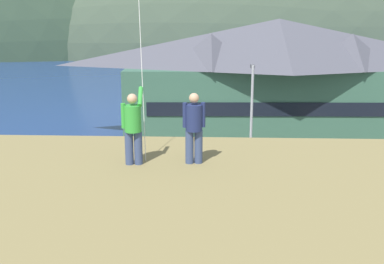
% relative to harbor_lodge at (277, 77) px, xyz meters
% --- Properties ---
extents(parking_lot_pad, '(40.00, 20.00, 0.10)m').
position_rel_harbor_lodge_xyz_m(parking_lot_pad, '(-7.21, -17.25, -5.50)').
color(parking_lot_pad, gray).
rests_on(parking_lot_pad, ground).
extents(bay_water, '(360.00, 84.00, 0.03)m').
position_rel_harbor_lodge_xyz_m(bay_water, '(-7.21, 37.75, -5.53)').
color(bay_water, navy).
rests_on(bay_water, ground).
extents(far_hill_east_peak, '(104.21, 47.27, 58.54)m').
position_rel_harbor_lodge_xyz_m(far_hill_east_peak, '(-13.08, 94.43, -5.55)').
color(far_hill_east_peak, '#42513D').
rests_on(far_hill_east_peak, ground).
extents(far_hill_center_saddle, '(145.76, 64.07, 66.16)m').
position_rel_harbor_lodge_xyz_m(far_hill_center_saddle, '(5.17, 96.60, -5.55)').
color(far_hill_center_saddle, '#42513D').
rests_on(far_hill_center_saddle, ground).
extents(harbor_lodge, '(27.47, 10.54, 10.47)m').
position_rel_harbor_lodge_xyz_m(harbor_lodge, '(0.00, 0.00, 0.00)').
color(harbor_lodge, '#38604C').
rests_on(harbor_lodge, ground).
extents(wharf_dock, '(3.20, 15.13, 0.70)m').
position_rel_harbor_lodge_xyz_m(wharf_dock, '(-8.15, 13.03, -5.20)').
color(wharf_dock, '#70604C').
rests_on(wharf_dock, ground).
extents(moored_boat_wharfside, '(2.58, 7.32, 2.16)m').
position_rel_harbor_lodge_xyz_m(moored_boat_wharfside, '(-11.66, 10.84, -4.83)').
color(moored_boat_wharfside, '#A8A399').
rests_on(moored_boat_wharfside, ground).
extents(moored_boat_outer_mooring, '(3.09, 7.35, 2.16)m').
position_rel_harbor_lodge_xyz_m(moored_boat_outer_mooring, '(-4.68, 14.90, -4.83)').
color(moored_boat_outer_mooring, '#A8A399').
rests_on(moored_boat_outer_mooring, ground).
extents(parked_car_front_row_end, '(4.34, 2.34, 1.82)m').
position_rel_harbor_lodge_xyz_m(parked_car_front_row_end, '(-3.08, -15.97, -4.48)').
color(parked_car_front_row_end, silver).
rests_on(parked_car_front_row_end, parking_lot_pad).
extents(parked_car_mid_row_center, '(4.24, 2.14, 1.82)m').
position_rel_harbor_lodge_xyz_m(parked_car_mid_row_center, '(-1.88, -22.61, -4.48)').
color(parked_car_mid_row_center, black).
rests_on(parked_car_mid_row_center, parking_lot_pad).
extents(parked_car_corner_spot, '(4.35, 2.36, 1.82)m').
position_rel_harbor_lodge_xyz_m(parked_car_corner_spot, '(2.14, -15.58, -4.48)').
color(parked_car_corner_spot, '#236633').
rests_on(parked_car_corner_spot, parking_lot_pad).
extents(parked_car_lone_by_shed, '(4.28, 2.21, 1.82)m').
position_rel_harbor_lodge_xyz_m(parked_car_lone_by_shed, '(-12.51, -21.89, -4.48)').
color(parked_car_lone_by_shed, '#9EA3A8').
rests_on(parked_car_lone_by_shed, parking_lot_pad).
extents(parked_car_front_row_red, '(4.21, 2.08, 1.82)m').
position_rel_harbor_lodge_xyz_m(parked_car_front_row_red, '(-12.64, -15.02, -4.48)').
color(parked_car_front_row_red, '#9EA3A8').
rests_on(parked_car_front_row_red, parking_lot_pad).
extents(parked_car_back_row_left, '(4.33, 2.31, 1.82)m').
position_rel_harbor_lodge_xyz_m(parked_car_back_row_left, '(-7.38, -21.96, -4.48)').
color(parked_car_back_row_left, '#9EA3A8').
rests_on(parked_car_back_row_left, parking_lot_pad).
extents(parking_light_pole, '(0.24, 0.78, 7.68)m').
position_rel_harbor_lodge_xyz_m(parking_light_pole, '(-3.14, -11.70, -1.06)').
color(parking_light_pole, '#ADADB2').
rests_on(parking_light_pole, parking_lot_pad).
extents(person_kite_flyer, '(0.52, 0.67, 1.86)m').
position_rel_harbor_lodge_xyz_m(person_kite_flyer, '(-7.52, -29.26, 2.56)').
color(person_kite_flyer, '#384770').
rests_on(person_kite_flyer, grassy_hill_foreground).
extents(person_companion, '(0.55, 0.40, 1.74)m').
position_rel_harbor_lodge_xyz_m(person_companion, '(-6.06, -29.11, 2.55)').
color(person_companion, '#384770').
rests_on(person_companion, grassy_hill_foreground).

